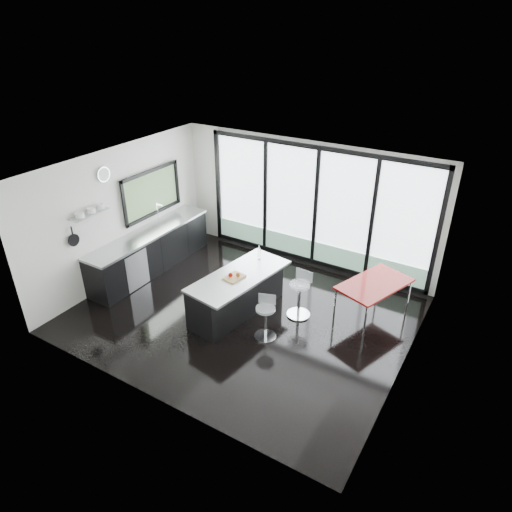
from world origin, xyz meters
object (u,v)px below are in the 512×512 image
Objects in this scene: bar_stool_near at (265,322)px; bar_stool_far at (299,300)px; island at (237,292)px; red_table at (372,300)px.

bar_stool_far is (0.21, 0.90, 0.04)m from bar_stool_near.
island reaches higher than bar_stool_near.
red_table is at bearing 32.70° from bar_stool_far.
red_table is at bearing 27.38° from island.
bar_stool_far is 1.36m from red_table.
bar_stool_far reaches higher than bar_stool_near.
bar_stool_near is (0.86, -0.40, -0.11)m from island.
island is 1.56× the size of red_table.
red_table is (1.40, 1.57, 0.06)m from bar_stool_near.
bar_stool_near is at bearing -131.73° from red_table.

